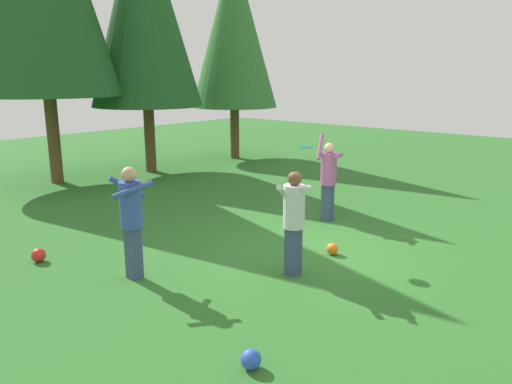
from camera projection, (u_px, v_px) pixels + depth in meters
ground_plane at (302, 252)px, 8.91m from camera, size 40.00×40.00×0.00m
person_thrower at (328, 175)px, 10.63m from camera, size 0.62×0.61×1.89m
person_catcher at (294, 215)px, 7.70m from camera, size 0.73×0.69×1.68m
person_bystander at (131, 213)px, 7.55m from camera, size 0.72×0.67×1.78m
frisbee at (306, 147)px, 8.74m from camera, size 0.38×0.38×0.08m
ball_orange at (332, 249)px, 8.78m from camera, size 0.21×0.21×0.21m
ball_red at (39, 255)px, 8.43m from camera, size 0.24×0.24×0.24m
ball_blue at (251, 359)px, 5.37m from camera, size 0.23×0.23×0.23m
tree_right at (143, 4)px, 15.06m from camera, size 3.48×3.48×8.32m
tree_far_right at (234, 29)px, 17.77m from camera, size 3.16×3.16×7.54m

